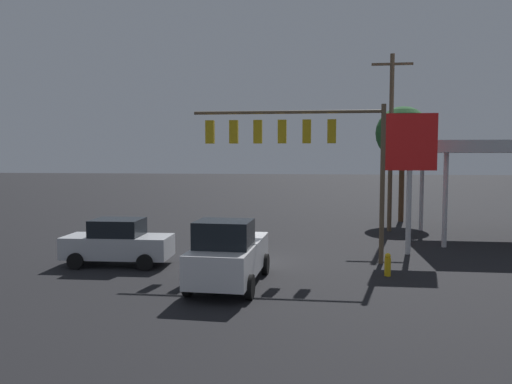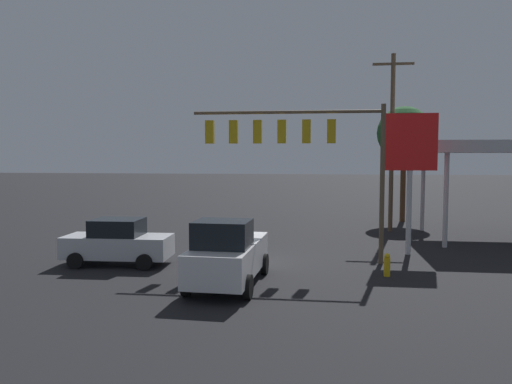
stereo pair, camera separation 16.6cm
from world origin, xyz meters
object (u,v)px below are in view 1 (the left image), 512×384
Objects in this scene: sedan_waiting at (118,242)px; fire_hydrant at (388,265)px; price_sign at (410,150)px; pickup_parked at (229,254)px; traffic_signal_assembly at (296,141)px; utility_pole at (391,139)px; street_tree at (403,134)px.

fire_hydrant is at bearing 175.05° from sedan_waiting.
price_sign is 1.23× the size of pickup_parked.
traffic_signal_assembly is 8.64m from sedan_waiting.
utility_pole is 16.17m from pickup_parked.
price_sign is 7.36× the size of fire_hydrant.
pickup_parked is (2.17, 4.37, -4.09)m from traffic_signal_assembly.
pickup_parked is (7.27, 6.52, -3.69)m from price_sign.
traffic_signal_assembly is 9.26× the size of fire_hydrant.
utility_pole is at bearing 72.72° from street_tree.
price_sign reaches higher than pickup_parked.
pickup_parked is (-5.18, 2.72, 0.16)m from sedan_waiting.
traffic_signal_assembly reaches higher than pickup_parked.
traffic_signal_assembly is 1.83× the size of sedan_waiting.
utility_pole is 12.75m from fire_hydrant.
street_tree reaches higher than traffic_signal_assembly.
street_tree is (-8.88, -18.31, 4.93)m from pickup_parked.
sedan_waiting is at bearing -115.11° from pickup_parked.
fire_hydrant is (-10.92, 0.63, -0.51)m from sedan_waiting.
price_sign is at bearing 82.21° from street_tree.
traffic_signal_assembly is at bearing -32.45° from fire_hydrant.
street_tree reaches higher than pickup_parked.
pickup_parked reaches higher than fire_hydrant.
sedan_waiting is (12.44, 3.79, -3.85)m from price_sign.
traffic_signal_assembly is at bearing 22.83° from price_sign.
fire_hydrant is at bearing 79.04° from street_tree.
sedan_waiting reaches higher than fire_hydrant.
utility_pole is at bearing -140.76° from sedan_waiting.
traffic_signal_assembly is at bearing 156.25° from pickup_parked.
street_tree is (-1.45, -4.66, 0.48)m from utility_pole.
utility_pole is at bearing -98.32° from fire_hydrant.
pickup_parked is at bearing 64.13° from street_tree.
street_tree is (-1.61, -11.79, 1.24)m from price_sign.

